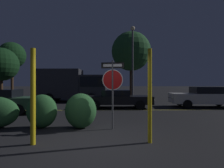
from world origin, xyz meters
name	(u,v)px	position (x,y,z in m)	size (l,w,h in m)	color
ground_plane	(96,143)	(0.00, 0.00, 0.00)	(260.00, 260.00, 0.00)	black
road_center_stripe	(103,110)	(0.00, 6.20, 0.00)	(32.73, 0.12, 0.01)	gold
stop_sign	(113,81)	(0.50, 1.51, 1.77)	(0.84, 0.15, 2.53)	#4C4C51
yellow_pole_left	(33,96)	(-1.72, -0.09, 1.32)	(0.14, 0.14, 2.64)	yellow
yellow_pole_right	(150,96)	(1.52, 0.00, 1.33)	(0.12, 0.12, 2.67)	yellow
hedge_bush_1	(42,111)	(-2.18, 1.76, 0.63)	(1.14, 0.78, 1.27)	#2D6633
hedge_bush_2	(81,111)	(-0.70, 1.68, 0.66)	(1.18, 0.89, 1.31)	#2D6633
passing_car_2	(117,98)	(0.95, 7.29, 0.65)	(4.85, 2.04, 1.25)	black
passing_car_3	(204,97)	(7.24, 7.48, 0.74)	(4.89, 2.28, 1.47)	silver
delivery_truck	(74,84)	(-2.99, 11.76, 1.64)	(6.33, 2.70, 3.04)	#2D2D33
street_lamp	(133,55)	(2.62, 11.45, 4.44)	(0.42, 0.42, 7.12)	#4C4C51
tree_0	(12,56)	(-11.82, 17.29, 5.26)	(3.27, 3.27, 6.93)	#422D1E
tree_1	(131,51)	(2.93, 15.03, 5.41)	(4.48, 4.48, 7.66)	#422D1E
tree_2	(1,64)	(-10.68, 13.22, 3.68)	(3.41, 3.41, 5.40)	#422D1E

